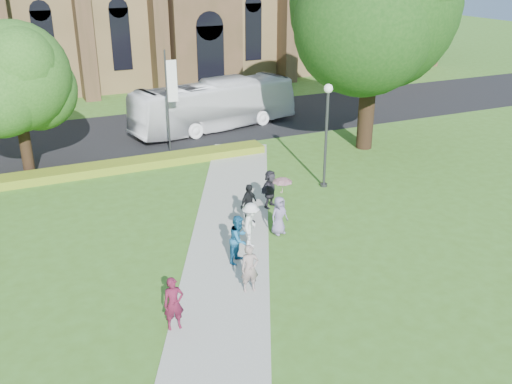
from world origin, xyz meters
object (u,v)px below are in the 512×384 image
large_tree (374,4)px  tour_coach (215,105)px  streetlamp (327,124)px  pedestrian_0 (174,304)px

large_tree → tour_coach: 12.22m
streetlamp → pedestrian_0: (-10.43, -8.48, -2.37)m
large_tree → streetlamp: bearing=-140.7°
large_tree → pedestrian_0: large_tree is taller
large_tree → pedestrian_0: 21.85m
streetlamp → pedestrian_0: size_ratio=2.96×
pedestrian_0 → tour_coach: bearing=70.0°
tour_coach → large_tree: bearing=-150.0°
streetlamp → large_tree: bearing=39.3°
streetlamp → large_tree: 8.73m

